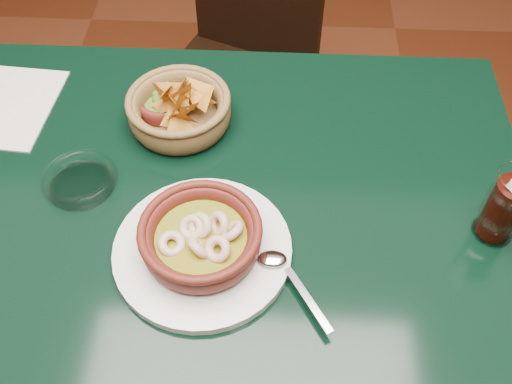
{
  "coord_description": "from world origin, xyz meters",
  "views": [
    {
      "loc": [
        0.17,
        -0.56,
        1.5
      ],
      "look_at": [
        0.14,
        -0.02,
        0.81
      ],
      "focal_mm": 40.0,
      "sensor_mm": 36.0,
      "label": 1
    }
  ],
  "objects_px": {
    "cola_drink": "(506,206)",
    "chip_basket": "(179,109)",
    "dining_table": "(178,235)",
    "dining_chair": "(240,65)",
    "shrimp_plate": "(202,241)"
  },
  "relations": [
    {
      "from": "dining_table",
      "to": "dining_chair",
      "type": "bearing_deg",
      "value": 85.22
    },
    {
      "from": "dining_chair",
      "to": "shrimp_plate",
      "type": "relative_size",
      "value": 2.57
    },
    {
      "from": "cola_drink",
      "to": "chip_basket",
      "type": "bearing_deg",
      "value": 157.5
    },
    {
      "from": "dining_table",
      "to": "cola_drink",
      "type": "relative_size",
      "value": 7.66
    },
    {
      "from": "shrimp_plate",
      "to": "dining_table",
      "type": "bearing_deg",
      "value": 123.09
    },
    {
      "from": "shrimp_plate",
      "to": "chip_basket",
      "type": "distance_m",
      "value": 0.29
    },
    {
      "from": "dining_chair",
      "to": "chip_basket",
      "type": "xyz_separation_m",
      "value": [
        -0.07,
        -0.52,
        0.31
      ]
    },
    {
      "from": "dining_table",
      "to": "cola_drink",
      "type": "height_order",
      "value": "cola_drink"
    },
    {
      "from": "dining_chair",
      "to": "cola_drink",
      "type": "bearing_deg",
      "value": -58.09
    },
    {
      "from": "shrimp_plate",
      "to": "chip_basket",
      "type": "relative_size",
      "value": 1.51
    },
    {
      "from": "dining_table",
      "to": "chip_basket",
      "type": "bearing_deg",
      "value": 92.68
    },
    {
      "from": "dining_table",
      "to": "shrimp_plate",
      "type": "xyz_separation_m",
      "value": [
        0.06,
        -0.1,
        0.13
      ]
    },
    {
      "from": "dining_chair",
      "to": "chip_basket",
      "type": "bearing_deg",
      "value": -97.4
    },
    {
      "from": "dining_table",
      "to": "chip_basket",
      "type": "height_order",
      "value": "chip_basket"
    },
    {
      "from": "chip_basket",
      "to": "cola_drink",
      "type": "bearing_deg",
      "value": -22.5
    }
  ]
}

